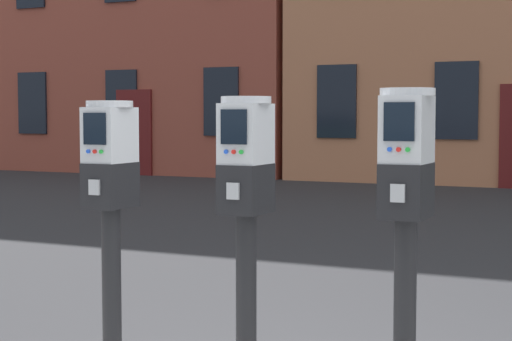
{
  "coord_description": "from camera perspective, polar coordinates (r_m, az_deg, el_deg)",
  "views": [
    {
      "loc": [
        1.32,
        -3.57,
        1.48
      ],
      "look_at": [
        -0.24,
        -0.24,
        1.23
      ],
      "focal_mm": 58.87,
      "sensor_mm": 36.0,
      "label": 1
    }
  ],
  "objects": [
    {
      "name": "parking_meter_twin_adjacent",
      "position": [
        3.6,
        -0.68,
        -1.95
      ],
      "size": [
        0.22,
        0.25,
        1.42
      ],
      "rotation": [
        0.0,
        0.0,
        -1.57
      ],
      "color": "black",
      "rests_on": "sidewalk_slab"
    },
    {
      "name": "parking_meter_end_of_row",
      "position": [
        3.36,
        10.16,
        -2.13
      ],
      "size": [
        0.22,
        0.25,
        1.44
      ],
      "rotation": [
        0.0,
        0.0,
        -1.57
      ],
      "color": "black",
      "rests_on": "sidewalk_slab"
    },
    {
      "name": "parking_meter_near_kerb",
      "position": [
        3.96,
        -9.86,
        -1.62
      ],
      "size": [
        0.22,
        0.25,
        1.4
      ],
      "rotation": [
        0.0,
        0.0,
        -1.57
      ],
      "color": "black",
      "rests_on": "sidewalk_slab"
    }
  ]
}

